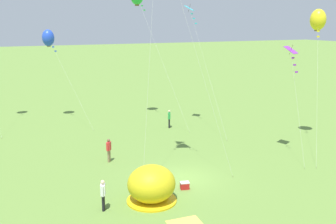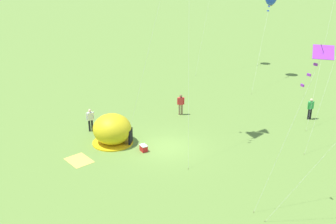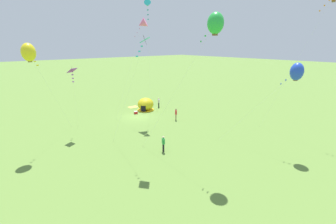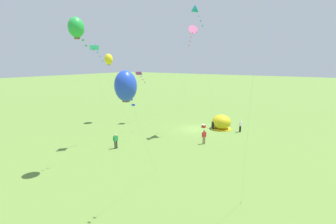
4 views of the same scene
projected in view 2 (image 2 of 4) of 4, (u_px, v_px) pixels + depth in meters
ground_plane at (166, 147)px, 26.59m from camera, size 300.00×300.00×0.00m
popup_tent at (112, 130)px, 26.85m from camera, size 2.81×2.81×2.10m
picnic_blanket at (79, 160)px, 24.85m from camera, size 1.76×1.39×0.01m
cooler_box at (144, 148)px, 25.98m from camera, size 0.60×0.48×0.44m
person_strolling at (310, 108)px, 30.87m from camera, size 0.37×0.55×1.72m
person_watching_sky at (181, 104)px, 31.76m from camera, size 0.42×0.49×1.72m
person_far_back at (90, 119)px, 28.73m from camera, size 0.35×0.56×1.72m
kite_purple at (320, 58)px, 18.38m from camera, size 1.54×3.84×8.23m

